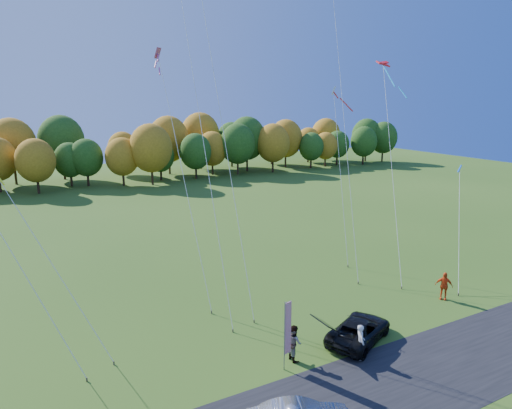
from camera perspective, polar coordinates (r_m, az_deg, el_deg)
name	(u,v)px	position (r m, az deg, el deg)	size (l,w,h in m)	color
ground	(310,356)	(25.52, 6.78, -18.31)	(160.00, 160.00, 0.00)	#2B5015
asphalt_strip	(361,399)	(22.94, 13.01, -22.60)	(90.00, 6.00, 0.01)	black
tree_line	(107,185)	(74.93, -18.18, 2.30)	(116.00, 12.00, 10.00)	#1E4711
black_suv	(359,330)	(27.03, 12.77, -15.01)	(2.22, 4.82, 1.34)	black
person_tailgate_a	(360,342)	(25.28, 12.93, -16.39)	(0.70, 0.46, 1.91)	silver
person_tailgate_b	(294,342)	(24.72, 4.74, -16.81)	(0.93, 0.72, 1.91)	gray
person_east	(444,286)	(33.65, 22.43, -9.37)	(1.12, 0.47, 1.92)	#D94214
feather_flag	(287,328)	(23.35, 3.90, -15.11)	(0.48, 0.19, 3.68)	#999999
kite_delta_blue	(210,44)	(29.30, -5.83, 19.36)	(2.76, 9.75, 32.17)	#4C3F33
kite_parafoil_orange	(339,59)	(38.58, 10.30, 17.47)	(6.46, 13.24, 32.96)	#4C3F33
kite_delta_red	(197,96)	(29.01, -7.36, 13.33)	(2.31, 10.13, 24.38)	#4C3F33
kite_parafoil_rainbow	(392,165)	(37.12, 16.60, 4.73)	(6.37, 8.99, 16.62)	#4C3F33
kite_diamond_yellow	(47,257)	(25.84, -24.62, -5.97)	(5.40, 6.26, 11.22)	#4C3F33
kite_diamond_green	(27,279)	(25.08, -26.68, -8.30)	(4.54, 5.81, 9.87)	#4C3F33
kite_diamond_white	(341,174)	(38.16, 10.53, 3.72)	(2.14, 5.28, 14.60)	#4C3F33
kite_diamond_pink	(184,177)	(29.81, -9.04, 3.40)	(1.47, 6.79, 16.88)	#4C3F33
kite_diamond_blue_low	(459,227)	(37.15, 24.04, -2.53)	(5.94, 5.57, 8.37)	#4C3F33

